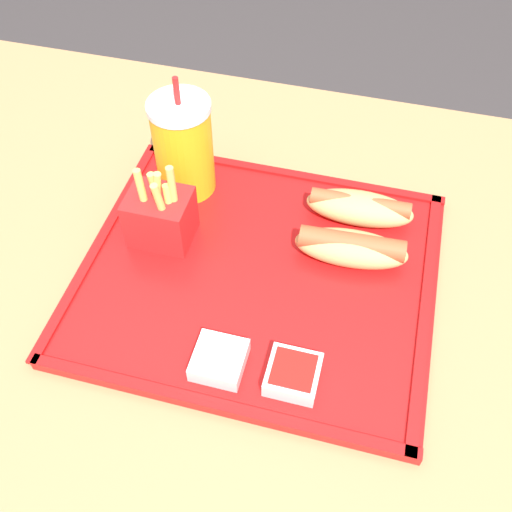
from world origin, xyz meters
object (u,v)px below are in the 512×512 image
soda_cup (183,147)px  hot_dog_near (351,247)px  fries_carton (161,215)px  sauce_cup_mayo (219,360)px  sauce_cup_ketchup (293,374)px  hot_dog_far (360,207)px

soda_cup → hot_dog_near: size_ratio=1.23×
soda_cup → fries_carton: soda_cup is taller
sauce_cup_mayo → sauce_cup_ketchup: size_ratio=1.00×
fries_carton → sauce_cup_mayo: 0.20m
sauce_cup_mayo → hot_dog_near: bearing=58.4°
soda_cup → hot_dog_far: bearing=-0.8°
soda_cup → fries_carton: bearing=-90.1°
hot_dog_near → soda_cup: bearing=162.8°
hot_dog_near → fries_carton: (-0.23, -0.02, 0.02)m
hot_dog_near → sauce_cup_ketchup: hot_dog_near is taller
soda_cup → sauce_cup_mayo: 0.28m
hot_dog_far → fries_carton: fries_carton is taller
hot_dog_far → sauce_cup_mayo: bearing=-114.0°
soda_cup → sauce_cup_ketchup: 0.32m
hot_dog_near → sauce_cup_mayo: size_ratio=2.57×
soda_cup → hot_dog_far: (0.23, -0.00, -0.05)m
soda_cup → fries_carton: size_ratio=1.46×
hot_dog_far → fries_carton: size_ratio=1.18×
hot_dog_near → sauce_cup_mayo: 0.21m
fries_carton → hot_dog_far: bearing=21.3°
hot_dog_far → sauce_cup_ketchup: hot_dog_far is taller
hot_dog_far → sauce_cup_ketchup: size_ratio=2.55×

